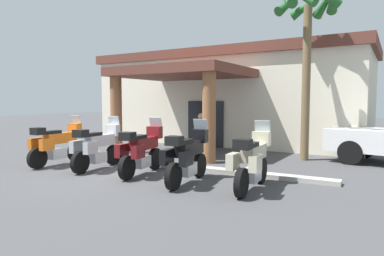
{
  "coord_description": "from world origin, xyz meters",
  "views": [
    {
      "loc": [
        6.91,
        -7.91,
        2.1
      ],
      "look_at": [
        1.49,
        2.14,
        1.2
      ],
      "focal_mm": 32.02,
      "sensor_mm": 36.0,
      "label": 1
    }
  ],
  "objects_px": {
    "motorcycle_cream": "(252,161)",
    "motorcycle_silver": "(97,147)",
    "pedestrian": "(201,133)",
    "palm_tree_near_portico": "(308,20)",
    "motorcycle_maroon": "(141,150)",
    "motorcycle_black": "(187,156)",
    "motorcycle_orange": "(57,144)",
    "motel_building": "(232,97)"
  },
  "relations": [
    {
      "from": "motorcycle_maroon",
      "to": "pedestrian",
      "type": "xyz_separation_m",
      "value": [
        0.37,
        3.06,
        0.27
      ]
    },
    {
      "from": "motorcycle_silver",
      "to": "motorcycle_cream",
      "type": "relative_size",
      "value": 1.0
    },
    {
      "from": "motorcycle_maroon",
      "to": "pedestrian",
      "type": "height_order",
      "value": "pedestrian"
    },
    {
      "from": "motorcycle_maroon",
      "to": "motorcycle_black",
      "type": "relative_size",
      "value": 1.0
    },
    {
      "from": "palm_tree_near_portico",
      "to": "motorcycle_maroon",
      "type": "bearing_deg",
      "value": -127.89
    },
    {
      "from": "motorcycle_silver",
      "to": "pedestrian",
      "type": "distance_m",
      "value": 3.7
    },
    {
      "from": "motorcycle_black",
      "to": "palm_tree_near_portico",
      "type": "xyz_separation_m",
      "value": [
        2.01,
        5.02,
        4.21
      ]
    },
    {
      "from": "motorcycle_silver",
      "to": "palm_tree_near_portico",
      "type": "xyz_separation_m",
      "value": [
        5.34,
        4.74,
        4.21
      ]
    },
    {
      "from": "palm_tree_near_portico",
      "to": "motorcycle_silver",
      "type": "bearing_deg",
      "value": -138.38
    },
    {
      "from": "pedestrian",
      "to": "palm_tree_near_portico",
      "type": "relative_size",
      "value": 0.27
    },
    {
      "from": "motorcycle_orange",
      "to": "pedestrian",
      "type": "distance_m",
      "value": 4.89
    },
    {
      "from": "motorcycle_cream",
      "to": "pedestrian",
      "type": "relative_size",
      "value": 1.32
    },
    {
      "from": "motorcycle_silver",
      "to": "motorcycle_black",
      "type": "distance_m",
      "value": 3.34
    },
    {
      "from": "motorcycle_maroon",
      "to": "motorcycle_cream",
      "type": "relative_size",
      "value": 1.0
    },
    {
      "from": "motorcycle_orange",
      "to": "motorcycle_silver",
      "type": "relative_size",
      "value": 1.0
    },
    {
      "from": "motorcycle_maroon",
      "to": "motorcycle_cream",
      "type": "height_order",
      "value": "same"
    },
    {
      "from": "motorcycle_orange",
      "to": "palm_tree_near_portico",
      "type": "relative_size",
      "value": 0.35
    },
    {
      "from": "motorcycle_silver",
      "to": "motorcycle_cream",
      "type": "distance_m",
      "value": 5.0
    },
    {
      "from": "motorcycle_silver",
      "to": "motorcycle_orange",
      "type": "bearing_deg",
      "value": 89.61
    },
    {
      "from": "motel_building",
      "to": "motorcycle_black",
      "type": "height_order",
      "value": "motel_building"
    },
    {
      "from": "motorcycle_black",
      "to": "motorcycle_cream",
      "type": "relative_size",
      "value": 1.0
    },
    {
      "from": "motorcycle_silver",
      "to": "pedestrian",
      "type": "bearing_deg",
      "value": -37.38
    },
    {
      "from": "motorcycle_black",
      "to": "palm_tree_near_portico",
      "type": "height_order",
      "value": "palm_tree_near_portico"
    },
    {
      "from": "motorcycle_orange",
      "to": "motorcycle_silver",
      "type": "bearing_deg",
      "value": -86.72
    },
    {
      "from": "motorcycle_maroon",
      "to": "motorcycle_silver",
      "type": "bearing_deg",
      "value": 85.18
    },
    {
      "from": "motorcycle_maroon",
      "to": "motorcycle_black",
      "type": "distance_m",
      "value": 1.69
    },
    {
      "from": "motorcycle_cream",
      "to": "motorcycle_silver",
      "type": "bearing_deg",
      "value": 87.2
    },
    {
      "from": "motorcycle_orange",
      "to": "motorcycle_cream",
      "type": "height_order",
      "value": "same"
    },
    {
      "from": "motorcycle_maroon",
      "to": "pedestrian",
      "type": "bearing_deg",
      "value": -12.52
    },
    {
      "from": "pedestrian",
      "to": "motorcycle_cream",
      "type": "bearing_deg",
      "value": -89.4
    },
    {
      "from": "motorcycle_maroon",
      "to": "motorcycle_orange",
      "type": "bearing_deg",
      "value": 86.55
    },
    {
      "from": "pedestrian",
      "to": "palm_tree_near_portico",
      "type": "bearing_deg",
      "value": -15.38
    },
    {
      "from": "motorcycle_silver",
      "to": "motorcycle_maroon",
      "type": "height_order",
      "value": "same"
    },
    {
      "from": "motorcycle_orange",
      "to": "motorcycle_cream",
      "type": "relative_size",
      "value": 1.0
    },
    {
      "from": "motel_building",
      "to": "motorcycle_black",
      "type": "bearing_deg",
      "value": -72.2
    },
    {
      "from": "motorcycle_orange",
      "to": "palm_tree_near_portico",
      "type": "bearing_deg",
      "value": -55.63
    },
    {
      "from": "motorcycle_black",
      "to": "motorcycle_orange",
      "type": "bearing_deg",
      "value": 84.34
    },
    {
      "from": "motorcycle_silver",
      "to": "palm_tree_near_portico",
      "type": "bearing_deg",
      "value": -52.36
    },
    {
      "from": "motorcycle_black",
      "to": "motorcycle_cream",
      "type": "bearing_deg",
      "value": -88.66
    },
    {
      "from": "motel_building",
      "to": "pedestrian",
      "type": "height_order",
      "value": "motel_building"
    },
    {
      "from": "motorcycle_silver",
      "to": "pedestrian",
      "type": "height_order",
      "value": "pedestrian"
    },
    {
      "from": "motel_building",
      "to": "motorcycle_cream",
      "type": "bearing_deg",
      "value": -62.99
    }
  ]
}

